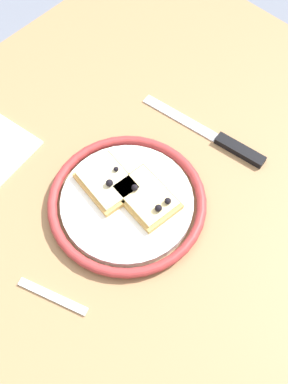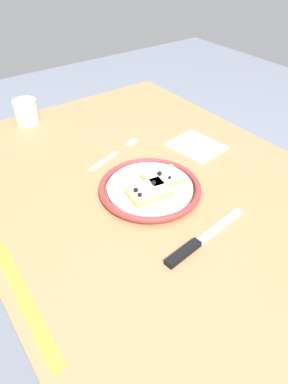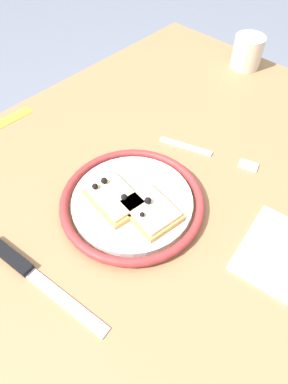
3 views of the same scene
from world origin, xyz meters
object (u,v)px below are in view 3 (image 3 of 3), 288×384
Objects in this scene: plate at (132,202)px; knife at (24,267)px; dining_table at (153,225)px; napkin at (281,254)px; pizza_slice_near at (114,197)px; pizza_slice_far at (150,210)px; cup at (247,52)px; fork at (208,153)px.

knife is (0.20, -0.04, -0.01)m from plate.
napkin reaches higher than dining_table.
dining_table is 0.13m from pizza_slice_near.
pizza_slice_far is 0.43× the size of knife.
cup reaches higher than napkin.
napkin is (-0.05, 0.22, 0.09)m from dining_table.
fork is 0.35m from cup.
fork reaches higher than dining_table.
plate is 0.53m from cup.
pizza_slice_far is 1.32× the size of cup.
dining_table is 0.11m from plate.
pizza_slice_far reaches higher than plate.
pizza_slice_far is at bearing 158.91° from knife.
cup is at bearing -158.89° from fork.
pizza_slice_near is 0.22m from fork.
pizza_slice_near is at bearing 8.87° from cup.
pizza_slice_near reaches higher than fork.
dining_table is 0.26m from knife.
napkin is at bearing 114.83° from pizza_slice_far.
napkin is at bearing 64.45° from fork.
plate is at bearing 136.33° from pizza_slice_near.
cup is (-0.72, -0.07, 0.03)m from knife.
pizza_slice_near reaches higher than knife.
knife is 1.66× the size of napkin.
plate is 2.44× the size of pizza_slice_far.
pizza_slice_far is at bearing 90.49° from plate.
napkin is at bearing 103.29° from dining_table.
cup reaches higher than fork.
pizza_slice_far is at bearing 109.54° from pizza_slice_near.
napkin is (-0.11, 0.26, -0.02)m from pizza_slice_near.
plate is at bearing -89.51° from pizza_slice_far.
pizza_slice_near is 0.55m from cup.
knife is (0.20, -0.08, -0.02)m from pizza_slice_far.
pizza_slice_far is at bearing 33.19° from dining_table.
knife is at bearing -12.25° from dining_table.
plate is 1.27× the size of fork.
cup reaches higher than dining_table.
knife is (0.24, -0.05, 0.09)m from dining_table.
dining_table is 4.42× the size of plate.
knife reaches higher than napkin.
pizza_slice_near is 0.28m from napkin.
plate is 0.03m from pizza_slice_near.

